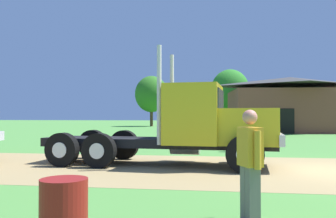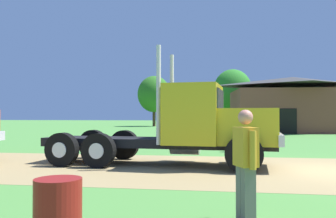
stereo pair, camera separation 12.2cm
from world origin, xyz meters
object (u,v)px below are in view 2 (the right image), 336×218
at_px(visitor_far_side, 245,131).
at_px(steel_barrel, 58,210).
at_px(truck_foreground_white, 192,128).
at_px(shed_building, 293,105).
at_px(visitor_standing_near, 246,162).

relative_size(visitor_far_side, steel_barrel, 2.14).
bearing_deg(steel_barrel, visitor_far_side, 75.66).
xyz_separation_m(truck_foreground_white, steel_barrel, (-1.09, -7.13, -0.82)).
height_order(visitor_far_side, shed_building, shed_building).
bearing_deg(truck_foreground_white, shed_building, 72.63).
height_order(visitor_standing_near, shed_building, shed_building).
distance_m(steel_barrel, shed_building, 32.90).
distance_m(visitor_far_side, shed_building, 20.62).
xyz_separation_m(truck_foreground_white, visitor_standing_near, (1.33, -5.86, -0.31)).
distance_m(visitor_standing_near, steel_barrel, 2.78).
height_order(truck_foreground_white, shed_building, shed_building).
xyz_separation_m(truck_foreground_white, visitor_far_side, (1.95, 4.76, -0.28)).
height_order(visitor_far_side, steel_barrel, visitor_far_side).
distance_m(truck_foreground_white, visitor_standing_near, 6.01).
relative_size(visitor_standing_near, shed_building, 0.14).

